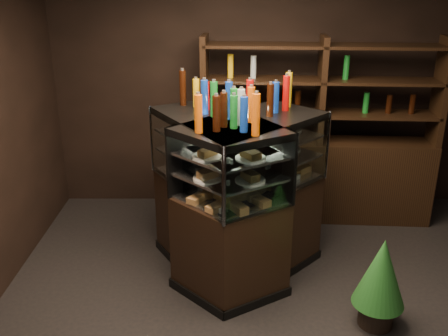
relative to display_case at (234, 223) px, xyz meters
The scene contains 6 objects.
room_shell 1.79m from the display_case, 61.06° to the right, with size 5.02×5.02×3.01m.
display_case is the anchor object (origin of this frame).
food_display 0.58m from the display_case, 96.87° to the right, with size 1.18×1.14×0.45m.
bottles_top 1.11m from the display_case, 83.13° to the left, with size 1.01×1.00×0.30m.
potted_conifer 1.34m from the display_case, 34.44° to the right, with size 0.40×0.40×0.85m.
back_shelving 1.46m from the display_case, 50.90° to the left, with size 2.50×0.57×2.00m.
Camera 1 is at (-0.58, -3.05, 2.58)m, focal length 40.00 mm.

